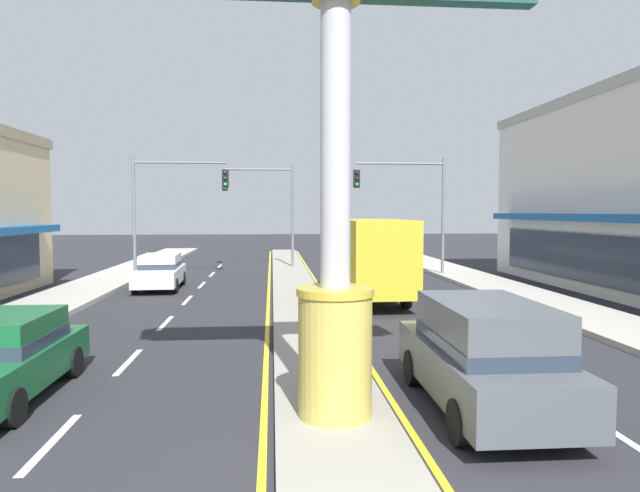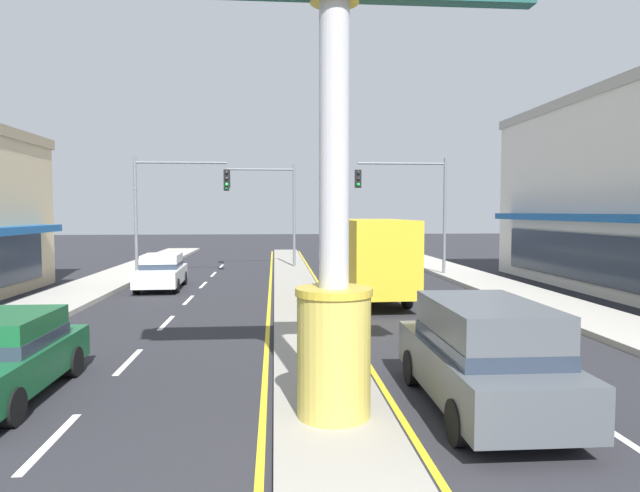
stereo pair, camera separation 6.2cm
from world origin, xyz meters
TOP-DOWN VIEW (x-y plane):
  - median_strip at (0.00, 18.00)m, footprint 1.93×52.00m
  - sidewalk_left at (-8.94, 16.00)m, footprint 2.75×60.00m
  - sidewalk_right at (8.94, 16.00)m, footprint 2.75×60.00m
  - lane_markings at (-0.00, 16.65)m, footprint 8.67×52.00m
  - district_sign at (-0.00, 5.15)m, footprint 6.88×1.24m
  - traffic_light_left_side at (-6.20, 25.19)m, footprint 4.86×0.46m
  - traffic_light_right_side at (6.20, 24.77)m, footprint 4.86×0.46m
  - traffic_light_median_far at (-1.26, 29.39)m, footprint 4.20×0.46m
  - sedan_near_right_lane at (-5.91, 6.85)m, footprint 1.85×4.30m
  - box_truck_far_right_lane at (2.66, 17.09)m, footprint 2.39×6.96m
  - sedan_near_left_lane at (-5.92, 21.24)m, footprint 1.97×4.37m
  - suv_mid_left_lane at (2.61, 5.53)m, footprint 2.01×4.62m

SIDE VIEW (x-z plane):
  - lane_markings at x=0.00m, z-range 0.00..0.01m
  - median_strip at x=0.00m, z-range 0.00..0.14m
  - sidewalk_left at x=-8.94m, z-range 0.00..0.18m
  - sidewalk_right at x=8.94m, z-range 0.00..0.18m
  - sedan_near_right_lane at x=-5.91m, z-range 0.02..1.55m
  - sedan_near_left_lane at x=-5.92m, z-range 0.02..1.55m
  - suv_mid_left_lane at x=2.61m, z-range 0.03..1.93m
  - box_truck_far_right_lane at x=2.66m, z-range 0.13..3.25m
  - traffic_light_median_far at x=-1.26m, z-range 1.09..7.29m
  - district_sign at x=0.00m, z-range 0.25..8.25m
  - traffic_light_left_side at x=-6.20m, z-range 1.15..7.35m
  - traffic_light_right_side at x=6.20m, z-range 1.15..7.35m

